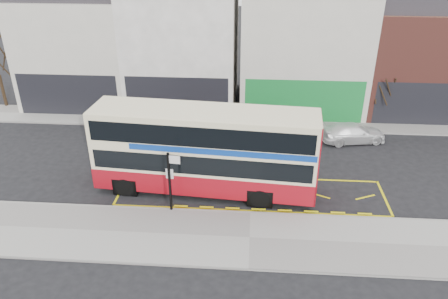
# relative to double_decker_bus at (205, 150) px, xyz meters

# --- Properties ---
(ground) EXTENTS (120.00, 120.00, 0.00)m
(ground) POSITION_rel_double_decker_bus_xyz_m (2.42, -1.75, -2.41)
(ground) COLOR black
(ground) RESTS_ON ground
(pavement) EXTENTS (40.00, 4.00, 0.15)m
(pavement) POSITION_rel_double_decker_bus_xyz_m (2.42, -4.05, -2.34)
(pavement) COLOR #989690
(pavement) RESTS_ON ground
(kerb) EXTENTS (40.00, 0.15, 0.15)m
(kerb) POSITION_rel_double_decker_bus_xyz_m (2.42, -2.13, -2.34)
(kerb) COLOR gray
(kerb) RESTS_ON ground
(far_pavement) EXTENTS (50.00, 3.00, 0.15)m
(far_pavement) POSITION_rel_double_decker_bus_xyz_m (2.42, 9.25, -2.34)
(far_pavement) COLOR #989690
(far_pavement) RESTS_ON ground
(road_markings) EXTENTS (14.00, 3.40, 0.01)m
(road_markings) POSITION_rel_double_decker_bus_xyz_m (2.42, -0.15, -2.41)
(road_markings) COLOR yellow
(road_markings) RESTS_ON ground
(terrace_far_left) EXTENTS (8.00, 8.01, 10.80)m
(terrace_far_left) POSITION_rel_double_decker_bus_xyz_m (-11.08, 13.23, 2.41)
(terrace_far_left) COLOR beige
(terrace_far_left) RESTS_ON ground
(terrace_left) EXTENTS (8.00, 8.01, 11.80)m
(terrace_left) POSITION_rel_double_decker_bus_xyz_m (-3.08, 13.23, 2.91)
(terrace_left) COLOR white
(terrace_left) RESTS_ON ground
(terrace_green_shop) EXTENTS (9.00, 8.01, 11.30)m
(terrace_green_shop) POSITION_rel_double_decker_bus_xyz_m (5.92, 13.23, 2.66)
(terrace_green_shop) COLOR beige
(terrace_green_shop) RESTS_ON ground
(terrace_right) EXTENTS (9.00, 8.01, 10.30)m
(terrace_right) POSITION_rel_double_decker_bus_xyz_m (14.92, 13.23, 2.16)
(terrace_right) COLOR brown
(terrace_right) RESTS_ON ground
(double_decker_bus) EXTENTS (11.66, 3.55, 4.59)m
(double_decker_bus) POSITION_rel_double_decker_bus_xyz_m (0.00, 0.00, 0.00)
(double_decker_bus) COLOR #F2E6B8
(double_decker_bus) RESTS_ON ground
(bus_stop_post) EXTENTS (0.78, 0.19, 3.17)m
(bus_stop_post) POSITION_rel_double_decker_bus_xyz_m (-1.44, -2.16, -0.37)
(bus_stop_post) COLOR black
(bus_stop_post) RESTS_ON pavement
(car_silver) EXTENTS (4.40, 2.47, 1.41)m
(car_silver) POSITION_rel_double_decker_bus_xyz_m (-7.14, 7.97, -1.70)
(car_silver) COLOR #B2B3B7
(car_silver) RESTS_ON ground
(car_grey) EXTENTS (4.33, 2.69, 1.35)m
(car_grey) POSITION_rel_double_decker_bus_xyz_m (3.84, 7.36, -1.74)
(car_grey) COLOR #3F4247
(car_grey) RESTS_ON ground
(car_white) EXTENTS (4.46, 2.50, 1.22)m
(car_white) POSITION_rel_double_decker_bus_xyz_m (8.95, 6.50, -1.80)
(car_white) COLOR white
(car_white) RESTS_ON ground
(street_tree_right) EXTENTS (2.09, 2.09, 4.51)m
(street_tree_right) POSITION_rel_double_decker_bus_xyz_m (11.36, 9.63, 0.66)
(street_tree_right) COLOR #322516
(street_tree_right) RESTS_ON ground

